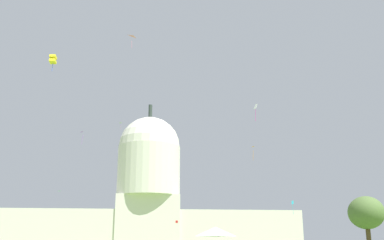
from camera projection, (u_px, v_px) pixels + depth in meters
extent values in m
cube|color=beige|center=(69.00, 231.00, 201.50)|extent=(69.70, 18.18, 18.04)
cube|color=beige|center=(223.00, 231.00, 208.10)|extent=(69.70, 18.18, 18.04)
cube|color=beige|center=(147.00, 223.00, 205.70)|extent=(28.35, 20.00, 24.63)
cylinder|color=beige|center=(149.00, 171.00, 212.20)|extent=(29.26, 29.26, 23.10)
sphere|color=beige|center=(149.00, 147.00, 215.34)|extent=(28.97, 28.97, 28.97)
cylinder|color=#2D3833|center=(150.00, 111.00, 220.19)|extent=(1.80, 1.80, 6.69)
pyramid|color=white|center=(216.00, 232.00, 85.54)|extent=(5.77, 4.57, 1.71)
cylinder|color=#4C3823|center=(369.00, 240.00, 82.77)|extent=(0.86, 0.86, 6.12)
ellipsoid|color=#4C6633|center=(366.00, 213.00, 84.09)|extent=(7.70, 7.90, 6.05)
pyramid|color=purple|center=(83.00, 133.00, 160.23)|extent=(1.35, 1.36, 0.22)
cylinder|color=purple|center=(82.00, 139.00, 159.38)|extent=(0.46, 0.11, 3.38)
cube|color=red|center=(177.00, 222.00, 182.22)|extent=(1.08, 1.13, 0.58)
cube|color=red|center=(177.00, 221.00, 182.35)|extent=(1.08, 1.13, 0.58)
pyramid|color=green|center=(58.00, 192.00, 177.25)|extent=(1.71, 1.59, 0.12)
cube|color=yellow|center=(53.00, 61.00, 75.31)|extent=(1.13, 1.20, 0.68)
cube|color=yellow|center=(53.00, 57.00, 75.52)|extent=(1.13, 1.20, 0.68)
cylinder|color=blue|center=(52.00, 67.00, 75.04)|extent=(0.09, 0.27, 1.60)
cube|color=#33BCDB|center=(293.00, 202.00, 134.69)|extent=(0.65, 0.75, 1.16)
cylinder|color=#33BCDB|center=(293.00, 209.00, 134.14)|extent=(0.37, 0.36, 2.81)
pyramid|color=orange|center=(254.00, 148.00, 129.85)|extent=(0.70, 1.69, 0.19)
cylinder|color=orange|center=(253.00, 155.00, 129.16)|extent=(0.21, 0.25, 2.91)
pyramid|color=pink|center=(133.00, 37.00, 89.70)|extent=(1.62, 1.46, 0.15)
cylinder|color=pink|center=(132.00, 44.00, 89.44)|extent=(0.14, 0.24, 1.52)
pyramid|color=#8CD133|center=(121.00, 124.00, 166.64)|extent=(1.23, 0.90, 0.34)
cylinder|color=pink|center=(121.00, 127.00, 165.94)|extent=(0.12, 0.30, 1.62)
cube|color=white|center=(255.00, 107.00, 97.39)|extent=(0.72, 0.93, 1.21)
cylinder|color=#D1339E|center=(256.00, 115.00, 96.86)|extent=(0.25, 0.10, 2.73)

